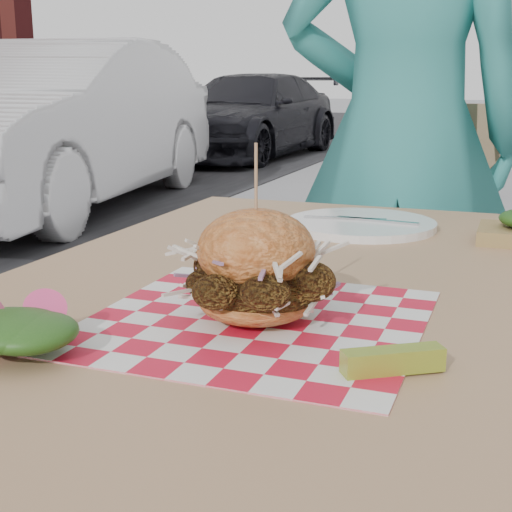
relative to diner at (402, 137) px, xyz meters
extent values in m
imported|color=teal|center=(0.00, 0.00, 0.00)|extent=(0.67, 0.47, 1.74)
imported|color=silver|center=(-3.22, 2.98, -0.20)|extent=(1.99, 4.21, 1.33)
imported|color=black|center=(-3.22, 7.30, -0.32)|extent=(1.78, 3.90, 1.11)
cube|color=#A67C5C|center=(0.03, -0.95, -0.14)|extent=(0.80, 1.20, 0.04)
cylinder|color=#333338|center=(-0.31, -0.41, -0.52)|extent=(0.05, 0.05, 0.71)
cube|color=#A67C5C|center=(0.03, 0.02, -0.42)|extent=(0.47, 0.47, 0.04)
cube|color=#A67C5C|center=(0.05, 0.22, -0.17)|extent=(0.42, 0.09, 0.50)
cylinder|color=#333338|center=(-0.17, -0.14, -0.66)|extent=(0.03, 0.03, 0.43)
cylinder|color=#333338|center=(0.18, -0.18, -0.66)|extent=(0.03, 0.03, 0.43)
cylinder|color=#333338|center=(-0.13, 0.22, -0.66)|extent=(0.03, 0.03, 0.43)
cylinder|color=#333338|center=(0.23, 0.18, -0.66)|extent=(0.03, 0.03, 0.43)
cube|color=red|center=(0.03, -1.14, -0.12)|extent=(0.36, 0.36, 0.00)
ellipsoid|color=#C27236|center=(0.03, -1.14, -0.10)|extent=(0.13, 0.13, 0.04)
ellipsoid|color=brown|center=(0.03, -1.14, -0.08)|extent=(0.14, 0.13, 0.07)
ellipsoid|color=#C27236|center=(0.03, -1.14, -0.04)|extent=(0.13, 0.13, 0.09)
cylinder|color=#A67C5C|center=(0.03, -1.14, 0.03)|extent=(0.00, 0.00, 0.10)
cube|color=olive|center=(0.20, -1.23, -0.11)|extent=(0.09, 0.07, 0.02)
ellipsoid|color=#3F1419|center=(-0.14, -1.29, -0.11)|extent=(0.08, 0.08, 0.03)
ellipsoid|color=#184313|center=(-0.15, -1.26, -0.11)|extent=(0.08, 0.08, 0.03)
ellipsoid|color=#184313|center=(-0.18, -1.26, -0.11)|extent=(0.08, 0.08, 0.03)
ellipsoid|color=#184313|center=(-0.15, -1.31, -0.11)|extent=(0.08, 0.08, 0.03)
cylinder|color=#EC4181|center=(-0.15, -1.27, -0.09)|extent=(0.05, 0.05, 0.04)
cylinder|color=white|center=(0.03, -0.59, -0.11)|extent=(0.27, 0.27, 0.01)
cube|color=silver|center=(0.00, -0.59, -0.11)|extent=(0.15, 0.03, 0.00)
cube|color=silver|center=(0.06, -0.59, -0.11)|extent=(0.15, 0.03, 0.00)
camera|label=1|loc=(0.29, -1.84, 0.14)|focal=50.00mm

